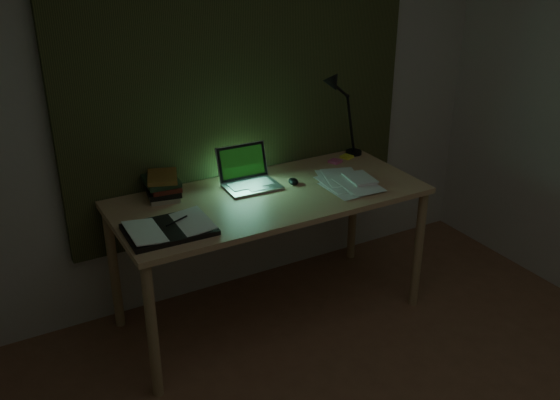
# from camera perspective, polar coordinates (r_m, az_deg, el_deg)

# --- Properties ---
(wall_back) EXTENTS (3.50, 0.00, 2.50)m
(wall_back) POSITION_cam_1_polar(r_m,az_deg,el_deg) (3.78, -3.64, 9.38)
(wall_back) COLOR beige
(wall_back) RESTS_ON ground
(curtain) EXTENTS (2.20, 0.06, 2.00)m
(curtain) POSITION_cam_1_polar(r_m,az_deg,el_deg) (3.69, -3.45, 12.23)
(curtain) COLOR #30371B
(curtain) RESTS_ON wall_back
(desk) EXTENTS (1.77, 0.77, 0.81)m
(desk) POSITION_cam_1_polar(r_m,az_deg,el_deg) (3.69, -0.91, -5.21)
(desk) COLOR tan
(desk) RESTS_ON floor
(laptop) EXTENTS (0.32, 0.36, 0.22)m
(laptop) POSITION_cam_1_polar(r_m,az_deg,el_deg) (3.56, -2.60, 2.76)
(laptop) COLOR #B9B9BE
(laptop) RESTS_ON desk
(open_textbook) EXTENTS (0.43, 0.32, 0.04)m
(open_textbook) POSITION_cam_1_polar(r_m,az_deg,el_deg) (3.14, -10.10, -2.57)
(open_textbook) COLOR white
(open_textbook) RESTS_ON desk
(book_stack) EXTENTS (0.22, 0.24, 0.14)m
(book_stack) POSITION_cam_1_polar(r_m,az_deg,el_deg) (3.51, -10.70, 1.32)
(book_stack) COLOR white
(book_stack) RESTS_ON desk
(loose_papers) EXTENTS (0.38, 0.40, 0.02)m
(loose_papers) POSITION_cam_1_polar(r_m,az_deg,el_deg) (3.70, 6.52, 1.83)
(loose_papers) COLOR white
(loose_papers) RESTS_ON desk
(mouse) EXTENTS (0.07, 0.10, 0.03)m
(mouse) POSITION_cam_1_polar(r_m,az_deg,el_deg) (3.64, 1.23, 1.71)
(mouse) COLOR black
(mouse) RESTS_ON desk
(sticky_yellow) EXTENTS (0.09, 0.09, 0.01)m
(sticky_yellow) POSITION_cam_1_polar(r_m,az_deg,el_deg) (4.07, 6.12, 3.96)
(sticky_yellow) COLOR #F5F533
(sticky_yellow) RESTS_ON desk
(sticky_pink) EXTENTS (0.09, 0.09, 0.01)m
(sticky_pink) POSITION_cam_1_polar(r_m,az_deg,el_deg) (3.99, 5.06, 3.54)
(sticky_pink) COLOR #E85A97
(sticky_pink) RESTS_ON desk
(desk_lamp) EXTENTS (0.39, 0.30, 0.57)m
(desk_lamp) POSITION_cam_1_polar(r_m,az_deg,el_deg) (4.06, 6.93, 8.02)
(desk_lamp) COLOR black
(desk_lamp) RESTS_ON desk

